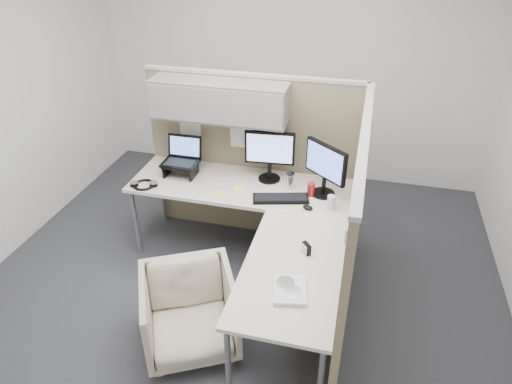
% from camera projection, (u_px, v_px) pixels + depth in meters
% --- Properties ---
extents(ground, '(4.50, 4.50, 0.00)m').
position_uv_depth(ground, '(238.00, 288.00, 3.98)').
color(ground, '#2E2E32').
rests_on(ground, ground).
extents(partition_back, '(2.00, 0.36, 1.63)m').
position_uv_depth(partition_back, '(238.00, 132.00, 4.14)').
color(partition_back, '#837656').
rests_on(partition_back, ground).
extents(partition_right, '(0.07, 2.03, 1.63)m').
position_uv_depth(partition_right, '(352.00, 232.00, 3.31)').
color(partition_right, '#837656').
rests_on(partition_right, ground).
extents(desk, '(2.00, 1.98, 0.73)m').
position_uv_depth(desk, '(255.00, 217.00, 3.70)').
color(desk, beige).
rests_on(desk, ground).
extents(office_chair, '(0.87, 0.85, 0.68)m').
position_uv_depth(office_chair, '(189.00, 309.00, 3.31)').
color(office_chair, beige).
rests_on(office_chair, ground).
extents(monitor_left, '(0.44, 0.20, 0.47)m').
position_uv_depth(monitor_left, '(270.00, 152.00, 4.00)').
color(monitor_left, black).
rests_on(monitor_left, desk).
extents(monitor_right, '(0.36, 0.30, 0.47)m').
position_uv_depth(monitor_right, '(325.00, 166.00, 3.78)').
color(monitor_right, black).
rests_on(monitor_right, desk).
extents(laptop_station, '(0.32, 0.28, 0.34)m').
position_uv_depth(laptop_station, '(181.00, 161.00, 4.18)').
color(laptop_station, black).
rests_on(laptop_station, desk).
extents(keyboard, '(0.49, 0.27, 0.02)m').
position_uv_depth(keyboard, '(281.00, 199.00, 3.84)').
color(keyboard, black).
rests_on(keyboard, desk).
extents(mouse, '(0.10, 0.09, 0.03)m').
position_uv_depth(mouse, '(308.00, 207.00, 3.72)').
color(mouse, black).
rests_on(mouse, desk).
extents(travel_mug, '(0.07, 0.07, 0.15)m').
position_uv_depth(travel_mug, '(290.00, 181.00, 3.97)').
color(travel_mug, silver).
rests_on(travel_mug, desk).
extents(soda_can_green, '(0.07, 0.07, 0.12)m').
position_uv_depth(soda_can_green, '(331.00, 202.00, 3.70)').
color(soda_can_green, silver).
rests_on(soda_can_green, desk).
extents(soda_can_silver, '(0.07, 0.07, 0.12)m').
position_uv_depth(soda_can_silver, '(311.00, 189.00, 3.88)').
color(soda_can_silver, '#B21E1E').
rests_on(soda_can_silver, desk).
extents(sticky_note_a, '(0.09, 0.09, 0.01)m').
position_uv_depth(sticky_note_a, '(218.00, 194.00, 3.92)').
color(sticky_note_a, '#F9FE42').
rests_on(sticky_note_a, desk).
extents(sticky_note_d, '(0.08, 0.08, 0.01)m').
position_uv_depth(sticky_note_d, '(239.00, 188.00, 4.00)').
color(sticky_note_d, '#F9FE42').
rests_on(sticky_note_d, desk).
extents(headphones, '(0.24, 0.23, 0.04)m').
position_uv_depth(headphones, '(144.00, 184.00, 4.04)').
color(headphones, black).
rests_on(headphones, desk).
extents(paper_stack, '(0.25, 0.30, 0.03)m').
position_uv_depth(paper_stack, '(290.00, 290.00, 2.90)').
color(paper_stack, white).
rests_on(paper_stack, desk).
extents(desk_clock, '(0.07, 0.08, 0.08)m').
position_uv_depth(desk_clock, '(306.00, 248.00, 3.22)').
color(desk_clock, black).
rests_on(desk_clock, desk).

